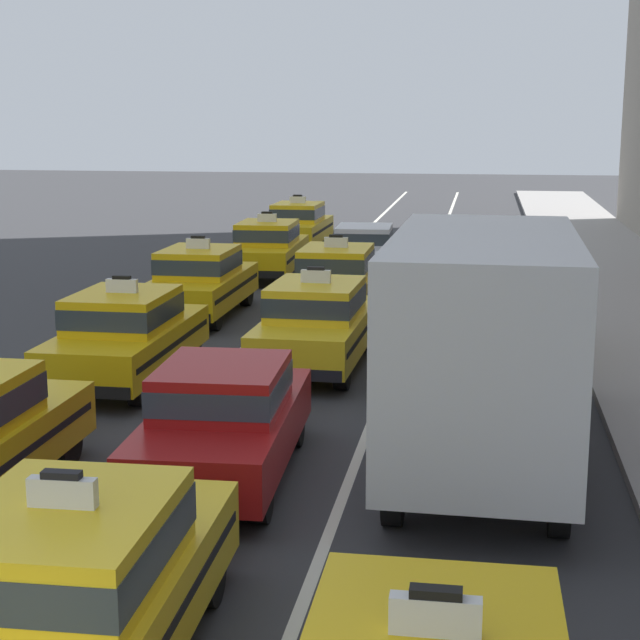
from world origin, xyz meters
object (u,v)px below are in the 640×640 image
object	(u,v)px
taxi_left_sixth	(298,225)
sedan_center_second	(224,417)
taxi_left_fourth	(200,281)
sedan_center_fifth	(364,250)
taxi_center_fourth	(337,279)
box_truck_right_second	(483,338)
taxi_center_nearest	(73,591)
taxi_center_third	(317,322)
taxi_right_third	(486,313)
taxi_left_third	(126,334)
taxi_left_fifth	(268,248)

from	to	relation	value
taxi_left_sixth	sedan_center_second	distance (m)	23.38
taxi_left_fourth	sedan_center_fifth	bearing A→B (deg)	62.95
taxi_center_fourth	box_truck_right_second	distance (m)	10.72
taxi_center_nearest	taxi_center_third	xyz separation A→B (m)	(0.20, 11.17, 0.00)
taxi_left_fourth	taxi_right_third	xyz separation A→B (m)	(6.74, -2.92, 0.00)
taxi_left_third	taxi_center_third	bearing A→B (deg)	26.37
taxi_center_fourth	taxi_right_third	world-z (taller)	same
taxi_left_fourth	taxi_center_third	xyz separation A→B (m)	(3.55, -4.41, 0.00)
taxi_center_third	taxi_left_sixth	bearing A→B (deg)	101.63
box_truck_right_second	taxi_center_fourth	bearing A→B (deg)	109.07
taxi_center_nearest	sedan_center_second	distance (m)	5.03
taxi_center_nearest	sedan_center_second	world-z (taller)	taxi_center_nearest
taxi_left_sixth	sedan_center_fifth	size ratio (longest dim) A/B	1.05
taxi_left_fifth	sedan_center_second	bearing A→B (deg)	-79.79
taxi_left_third	sedan_center_second	xyz separation A→B (m)	(3.00, -4.54, -0.03)
taxi_left_fourth	taxi_right_third	size ratio (longest dim) A/B	1.00
taxi_left_fourth	taxi_right_third	distance (m)	7.35
box_truck_right_second	taxi_right_third	bearing A→B (deg)	89.38
taxi_right_third	sedan_center_fifth	bearing A→B (deg)	111.15
taxi_left_third	box_truck_right_second	xyz separation A→B (m)	(6.34, -3.36, 0.90)
taxi_left_third	taxi_center_third	xyz separation A→B (m)	(3.22, 1.60, 0.00)
box_truck_right_second	taxi_center_third	bearing A→B (deg)	122.17
taxi_center_nearest	sedan_center_fifth	size ratio (longest dim) A/B	1.05
taxi_center_nearest	taxi_right_third	world-z (taller)	same
sedan_center_fifth	taxi_left_fourth	bearing A→B (deg)	-117.05
taxi_left_fifth	taxi_center_fourth	bearing A→B (deg)	-62.29
taxi_center_nearest	box_truck_right_second	distance (m)	7.10
taxi_left_fifth	box_truck_right_second	bearing A→B (deg)	-67.77
taxi_center_fourth	taxi_left_fourth	bearing A→B (deg)	-166.98
taxi_left_fifth	taxi_center_third	distance (m)	11.07
sedan_center_fifth	taxi_left_sixth	bearing A→B (deg)	116.33
sedan_center_second	box_truck_right_second	bearing A→B (deg)	19.53
taxi_left_sixth	taxi_center_third	bearing A→B (deg)	-78.37
taxi_right_third	taxi_center_third	bearing A→B (deg)	-154.95
sedan_center_second	taxi_left_fifth	bearing A→B (deg)	100.21
taxi_left_sixth	taxi_left_fourth	bearing A→B (deg)	-90.24
taxi_left_third	taxi_left_fifth	size ratio (longest dim) A/B	0.99
taxi_left_sixth	box_truck_right_second	distance (m)	22.96
sedan_center_second	taxi_right_third	world-z (taller)	taxi_right_third
taxi_left_third	taxi_left_fifth	xyz separation A→B (m)	(-0.01, 12.19, 0.00)
taxi_left_third	taxi_center_nearest	bearing A→B (deg)	-72.48
taxi_left_fourth	taxi_left_fifth	world-z (taller)	same
taxi_center_nearest	sedan_center_fifth	xyz separation A→B (m)	(-0.16, 21.83, -0.03)
box_truck_right_second	taxi_left_fourth	bearing A→B (deg)	125.47
taxi_left_fourth	taxi_left_sixth	world-z (taller)	same
taxi_left_third	taxi_right_third	bearing A→B (deg)	25.72
taxi_center_nearest	box_truck_right_second	size ratio (longest dim) A/B	0.66
sedan_center_second	taxi_left_third	bearing A→B (deg)	123.44
taxi_left_fourth	taxi_center_nearest	distance (m)	15.94
box_truck_right_second	taxi_left_fifth	bearing A→B (deg)	112.23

